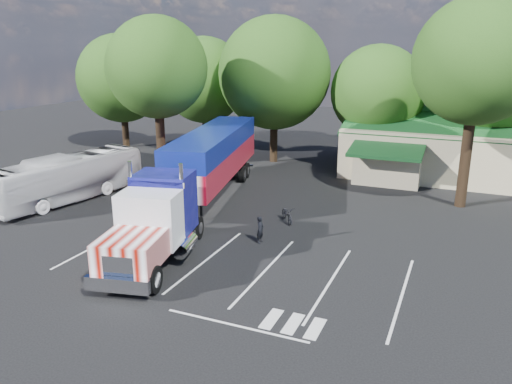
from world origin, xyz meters
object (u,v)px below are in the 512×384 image
at_px(bicycle, 287,214).
at_px(tour_bus, 69,178).
at_px(woman, 260,230).
at_px(semi_truck, 202,167).
at_px(silver_sedan, 378,170).

height_order(bicycle, tour_bus, tour_bus).
relative_size(woman, bicycle, 0.79).
height_order(semi_truck, bicycle, semi_truck).
height_order(semi_truck, silver_sedan, semi_truck).
xyz_separation_m(semi_truck, silver_sedan, (9.23, 12.72, -2.14)).
height_order(woman, tour_bus, tour_bus).
height_order(woman, bicycle, woman).
relative_size(bicycle, silver_sedan, 0.48).
relative_size(semi_truck, silver_sedan, 6.01).
bearing_deg(bicycle, woman, -129.01).
bearing_deg(semi_truck, bicycle, -15.38).
bearing_deg(woman, semi_truck, 58.65).
bearing_deg(semi_truck, woman, -47.65).
xyz_separation_m(semi_truck, tour_bus, (-9.49, -2.00, -1.20)).
distance_m(semi_truck, tour_bus, 9.77).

